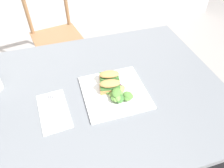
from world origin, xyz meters
TOP-DOWN VIEW (x-y plane):
  - dining_table at (0.10, 0.18)m, footprint 1.18×0.90m
  - chair_wooden_far at (-0.03, 1.22)m, footprint 0.47×0.47m
  - plate_lunch at (0.17, 0.15)m, footprint 0.28×0.28m
  - sandwich_half_front at (0.16, 0.16)m, footprint 0.10×0.07m
  - sandwich_half_back at (0.17, 0.22)m, footprint 0.10×0.07m
  - salad_mixed_greens at (0.18, 0.12)m, footprint 0.12×0.14m
  - napkin_folded at (-0.10, 0.12)m, footprint 0.13×0.23m
  - fork_on_napkin at (-0.10, 0.14)m, footprint 0.03×0.19m

SIDE VIEW (x-z plane):
  - chair_wooden_far at x=-0.03m, z-range 0.01..0.88m
  - dining_table at x=0.10m, z-range 0.24..0.98m
  - napkin_folded at x=-0.10m, z-range 0.74..0.74m
  - plate_lunch at x=0.17m, z-range 0.74..0.75m
  - fork_on_napkin at x=-0.10m, z-range 0.74..0.75m
  - salad_mixed_greens at x=0.18m, z-range 0.75..0.79m
  - sandwich_half_front at x=0.16m, z-range 0.75..0.81m
  - sandwich_half_back at x=0.17m, z-range 0.75..0.81m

